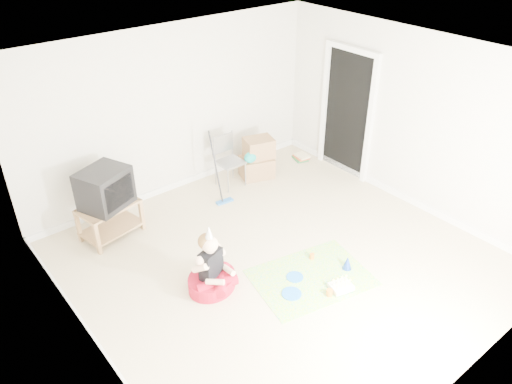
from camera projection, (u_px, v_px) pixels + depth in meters
ground at (281, 260)px, 6.55m from camera, size 5.00×5.00×0.00m
doorway_recess at (347, 114)px, 8.15m from camera, size 0.02×0.90×2.05m
tv_stand at (110, 218)px, 6.88m from camera, size 0.87×0.64×0.50m
crt_tv at (105, 188)px, 6.64m from camera, size 0.77×0.71×0.54m
folding_chair at (230, 162)px, 8.00m from camera, size 0.40×0.38×0.87m
cardboard_boxes at (257, 159)px, 8.32m from camera, size 0.65×0.56×0.67m
floor_mop at (224, 188)px, 7.63m from camera, size 0.28×0.37×1.10m
book_pile at (301, 157)px, 8.98m from camera, size 0.29×0.33×0.09m
seated_woman at (212, 275)px, 6.01m from camera, size 0.79×0.79×0.91m
party_mat at (311, 277)px, 6.26m from camera, size 1.61×1.31×0.01m
birthday_cake at (341, 287)px, 6.05m from camera, size 0.31×0.27×0.13m
blue_plate_near at (295, 277)px, 6.25m from camera, size 0.22×0.22×0.01m
blue_plate_far at (292, 294)px, 5.99m from camera, size 0.34×0.34×0.01m
orange_cup_near at (312, 256)px, 6.56m from camera, size 0.06×0.06×0.07m
orange_cup_far at (329, 293)px, 5.96m from camera, size 0.10×0.10×0.09m
blue_party_hat at (347, 263)px, 6.36m from camera, size 0.16×0.16×0.18m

